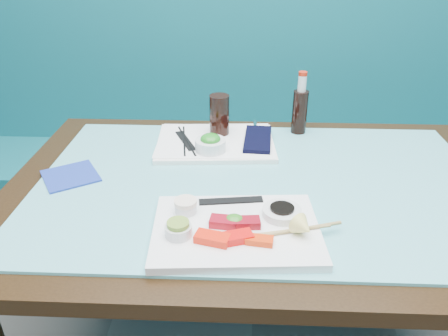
{
  "coord_description": "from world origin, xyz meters",
  "views": [
    {
      "loc": [
        -0.06,
        0.42,
        1.36
      ],
      "look_at": [
        -0.1,
        1.45,
        0.8
      ],
      "focal_mm": 35.0,
      "sensor_mm": 36.0,
      "label": 1
    }
  ],
  "objects_px": {
    "cola_glass": "(219,115)",
    "dining_table": "(260,210)",
    "blue_napkin": "(71,176)",
    "booth_bench": "(253,163)",
    "sashimi_plate": "(236,230)",
    "serving_tray": "(215,143)",
    "cola_bottle_body": "(300,112)",
    "seaweed_bowl": "(211,145)"
  },
  "relations": [
    {
      "from": "cola_glass",
      "to": "dining_table",
      "type": "bearing_deg",
      "value": -65.7
    },
    {
      "from": "blue_napkin",
      "to": "booth_bench",
      "type": "bearing_deg",
      "value": 57.55
    },
    {
      "from": "booth_bench",
      "to": "sashimi_plate",
      "type": "relative_size",
      "value": 8.04
    },
    {
      "from": "serving_tray",
      "to": "blue_napkin",
      "type": "bearing_deg",
      "value": -153.72
    },
    {
      "from": "cola_glass",
      "to": "sashimi_plate",
      "type": "bearing_deg",
      "value": -82.87
    },
    {
      "from": "dining_table",
      "to": "blue_napkin",
      "type": "distance_m",
      "value": 0.54
    },
    {
      "from": "booth_bench",
      "to": "sashimi_plate",
      "type": "height_order",
      "value": "booth_bench"
    },
    {
      "from": "booth_bench",
      "to": "cola_glass",
      "type": "distance_m",
      "value": 0.73
    },
    {
      "from": "serving_tray",
      "to": "cola_bottle_body",
      "type": "xyz_separation_m",
      "value": [
        0.28,
        0.11,
        0.07
      ]
    },
    {
      "from": "booth_bench",
      "to": "sashimi_plate",
      "type": "distance_m",
      "value": 1.15
    },
    {
      "from": "sashimi_plate",
      "to": "blue_napkin",
      "type": "bearing_deg",
      "value": 148.85
    },
    {
      "from": "sashimi_plate",
      "to": "cola_bottle_body",
      "type": "xyz_separation_m",
      "value": [
        0.2,
        0.58,
        0.06
      ]
    },
    {
      "from": "serving_tray",
      "to": "cola_glass",
      "type": "relative_size",
      "value": 2.8
    },
    {
      "from": "dining_table",
      "to": "sashimi_plate",
      "type": "relative_size",
      "value": 3.75
    },
    {
      "from": "seaweed_bowl",
      "to": "sashimi_plate",
      "type": "bearing_deg",
      "value": -77.74
    },
    {
      "from": "cola_bottle_body",
      "to": "sashimi_plate",
      "type": "bearing_deg",
      "value": -108.97
    },
    {
      "from": "booth_bench",
      "to": "sashimi_plate",
      "type": "xyz_separation_m",
      "value": [
        -0.06,
        -1.08,
        0.39
      ]
    },
    {
      "from": "booth_bench",
      "to": "sashimi_plate",
      "type": "bearing_deg",
      "value": -93.4
    },
    {
      "from": "dining_table",
      "to": "seaweed_bowl",
      "type": "relative_size",
      "value": 15.08
    },
    {
      "from": "serving_tray",
      "to": "blue_napkin",
      "type": "relative_size",
      "value": 2.66
    },
    {
      "from": "sashimi_plate",
      "to": "cola_bottle_body",
      "type": "distance_m",
      "value": 0.62
    },
    {
      "from": "serving_tray",
      "to": "cola_bottle_body",
      "type": "distance_m",
      "value": 0.3
    },
    {
      "from": "serving_tray",
      "to": "cola_glass",
      "type": "xyz_separation_m",
      "value": [
        0.01,
        0.05,
        0.07
      ]
    },
    {
      "from": "booth_bench",
      "to": "blue_napkin",
      "type": "relative_size",
      "value": 21.62
    },
    {
      "from": "booth_bench",
      "to": "seaweed_bowl",
      "type": "height_order",
      "value": "booth_bench"
    },
    {
      "from": "sashimi_plate",
      "to": "cola_bottle_body",
      "type": "relative_size",
      "value": 2.59
    },
    {
      "from": "dining_table",
      "to": "sashimi_plate",
      "type": "xyz_separation_m",
      "value": [
        -0.06,
        -0.24,
        0.1
      ]
    },
    {
      "from": "booth_bench",
      "to": "dining_table",
      "type": "height_order",
      "value": "booth_bench"
    },
    {
      "from": "cola_bottle_body",
      "to": "seaweed_bowl",
      "type": "bearing_deg",
      "value": -146.6
    },
    {
      "from": "serving_tray",
      "to": "blue_napkin",
      "type": "height_order",
      "value": "serving_tray"
    },
    {
      "from": "seaweed_bowl",
      "to": "cola_glass",
      "type": "xyz_separation_m",
      "value": [
        0.02,
        0.13,
        0.05
      ]
    },
    {
      "from": "cola_glass",
      "to": "blue_napkin",
      "type": "distance_m",
      "value": 0.5
    },
    {
      "from": "booth_bench",
      "to": "blue_napkin",
      "type": "bearing_deg",
      "value": -122.45
    },
    {
      "from": "dining_table",
      "to": "serving_tray",
      "type": "xyz_separation_m",
      "value": [
        -0.14,
        0.23,
        0.1
      ]
    },
    {
      "from": "dining_table",
      "to": "blue_napkin",
      "type": "height_order",
      "value": "blue_napkin"
    },
    {
      "from": "cola_bottle_body",
      "to": "dining_table",
      "type": "bearing_deg",
      "value": -111.53
    },
    {
      "from": "dining_table",
      "to": "cola_glass",
      "type": "xyz_separation_m",
      "value": [
        -0.13,
        0.29,
        0.17
      ]
    },
    {
      "from": "sashimi_plate",
      "to": "cola_glass",
      "type": "bearing_deg",
      "value": 93.35
    },
    {
      "from": "blue_napkin",
      "to": "dining_table",
      "type": "bearing_deg",
      "value": -0.52
    },
    {
      "from": "booth_bench",
      "to": "cola_bottle_body",
      "type": "height_order",
      "value": "booth_bench"
    },
    {
      "from": "seaweed_bowl",
      "to": "cola_bottle_body",
      "type": "distance_m",
      "value": 0.34
    },
    {
      "from": "booth_bench",
      "to": "seaweed_bowl",
      "type": "distance_m",
      "value": 0.81
    }
  ]
}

